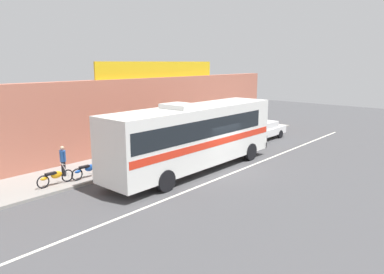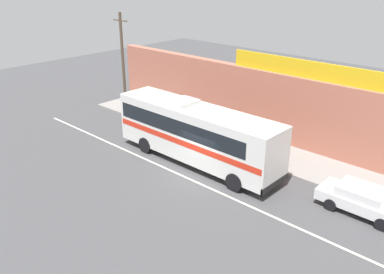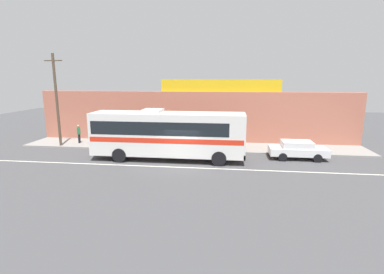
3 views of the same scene
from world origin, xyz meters
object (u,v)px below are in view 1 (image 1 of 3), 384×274
at_px(parked_car, 263,130).
at_px(motorcycle_red, 88,169).
at_px(intercity_bus, 194,134).
at_px(motorcycle_black, 55,177).
at_px(pedestrian_near_shop, 170,137).
at_px(pedestrian_by_curb, 63,159).

bearing_deg(parked_car, motorcycle_red, 173.90).
distance_m(intercity_bus, motorcycle_black, 7.29).
distance_m(parked_car, pedestrian_near_shop, 8.33).
relative_size(intercity_bus, motorcycle_black, 6.12).
height_order(motorcycle_red, pedestrian_near_shop, pedestrian_near_shop).
height_order(parked_car, pedestrian_by_curb, pedestrian_by_curb).
relative_size(parked_car, pedestrian_near_shop, 2.52).
bearing_deg(motorcycle_black, pedestrian_by_curb, 44.40).
distance_m(parked_car, pedestrian_by_curb, 15.45).
bearing_deg(motorcycle_red, pedestrian_by_curb, 119.06).
height_order(motorcycle_black, pedestrian_near_shop, pedestrian_near_shop).
height_order(intercity_bus, motorcycle_red, intercity_bus).
bearing_deg(parked_car, motorcycle_black, 173.85).
bearing_deg(intercity_bus, parked_car, 7.98).
bearing_deg(motorcycle_red, motorcycle_black, 173.38).
xyz_separation_m(pedestrian_by_curb, pedestrian_near_shop, (7.15, -0.63, 0.08)).
height_order(intercity_bus, parked_car, intercity_bus).
bearing_deg(pedestrian_by_curb, pedestrian_near_shop, -5.01).
xyz_separation_m(parked_car, pedestrian_by_curb, (-15.20, 2.75, 0.31)).
bearing_deg(motorcycle_red, intercity_bus, -31.72).
bearing_deg(motorcycle_black, pedestrian_near_shop, 2.60).
bearing_deg(pedestrian_near_shop, parked_car, -14.75).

